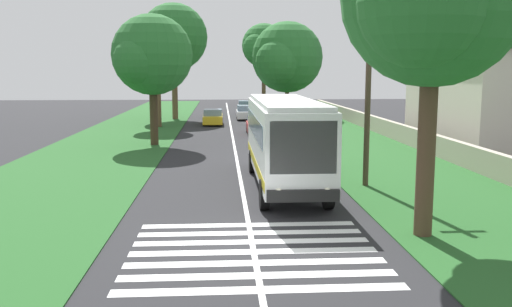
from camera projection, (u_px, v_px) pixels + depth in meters
The scene contains 19 objects.
ground at pixel (251, 239), 16.46m from camera, with size 160.00×160.00×0.00m, color #262628.
grass_verge_left at pixel (88, 160), 30.75m from camera, with size 120.00×8.00×0.04m, color #235623.
grass_verge_right at pixel (381, 158), 31.77m from camera, with size 120.00×8.00×0.04m, color #235623.
centre_line at pixel (237, 159), 31.26m from camera, with size 110.00×0.16×0.01m, color silver.
coach_bus at pixel (284, 137), 23.61m from camera, with size 11.16×2.62×3.73m.
zebra_crossing at pixel (254, 252), 15.33m from camera, with size 5.85×6.80×0.01m.
trailing_car_0 at pixel (258, 126), 43.52m from camera, with size 4.30×1.78×1.43m.
trailing_car_1 at pixel (213, 117), 51.10m from camera, with size 4.30×1.78×1.43m.
trailing_car_2 at pixel (245, 113), 56.81m from camera, with size 4.30×1.78×1.43m.
trailing_car_3 at pixel (245, 107), 65.45m from camera, with size 4.30×1.78×1.43m.
roadside_tree_left_0 at pixel (155, 47), 48.10m from camera, with size 5.42×4.52×9.32m.
roadside_tree_left_1 at pixel (172, 39), 55.78m from camera, with size 7.81×6.73×11.55m.
roadside_tree_left_2 at pixel (151, 57), 36.39m from camera, with size 5.94×5.26×8.53m.
roadside_tree_right_0 at pixel (263, 47), 77.20m from camera, with size 7.50×6.05×11.32m.
roadside_tree_right_1 at pixel (285, 59), 59.04m from camera, with size 8.70×7.49×10.02m.
roadside_tree_right_2 at pixel (428, 1), 15.80m from camera, with size 6.23×5.23×9.62m.
utility_pole at pixel (368, 84), 23.41m from camera, with size 0.24×1.40×8.36m.
roadside_wall at pixel (410, 136), 36.83m from camera, with size 70.00×0.40×1.20m, color #B2A893.
roadside_building at pixel (502, 93), 37.02m from camera, with size 13.20×9.29×6.80m.
Camera 1 is at (-15.88, 0.87, 4.93)m, focal length 39.26 mm.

